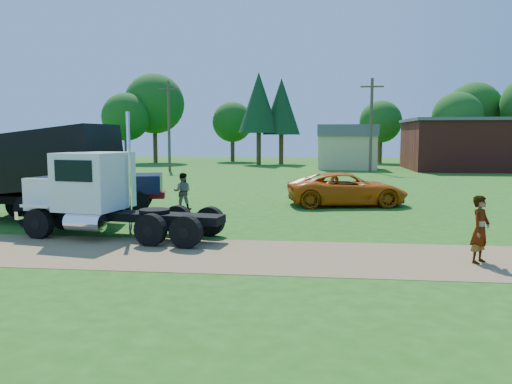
# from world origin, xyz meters

# --- Properties ---
(ground) EXTENTS (140.00, 140.00, 0.00)m
(ground) POSITION_xyz_m (0.00, 0.00, 0.00)
(ground) COLOR #215612
(ground) RESTS_ON ground
(dirt_track) EXTENTS (120.00, 4.20, 0.01)m
(dirt_track) POSITION_xyz_m (0.00, 0.00, 0.01)
(dirt_track) COLOR olive
(dirt_track) RESTS_ON ground
(white_semi_tractor) EXTENTS (7.39, 3.49, 4.36)m
(white_semi_tractor) POSITION_xyz_m (-7.11, 2.34, 1.49)
(white_semi_tractor) COLOR black
(white_semi_tractor) RESTS_ON ground
(black_dump_truck) EXTENTS (9.35, 3.80, 3.98)m
(black_dump_truck) POSITION_xyz_m (-11.66, 5.02, 2.19)
(black_dump_truck) COLOR black
(black_dump_truck) RESTS_ON ground
(navy_truck) EXTENTS (7.04, 3.91, 3.00)m
(navy_truck) POSITION_xyz_m (-10.15, 7.19, 1.53)
(navy_truck) COLOR maroon
(navy_truck) RESTS_ON ground
(orange_pickup) EXTENTS (6.38, 3.78, 1.66)m
(orange_pickup) POSITION_xyz_m (2.20, 11.17, 0.83)
(orange_pickup) COLOR #CA5509
(orange_pickup) RESTS_ON ground
(spectator_a) EXTENTS (0.79, 0.82, 1.89)m
(spectator_a) POSITION_xyz_m (5.07, -0.14, 0.94)
(spectator_a) COLOR #999999
(spectator_a) RESTS_ON ground
(spectator_b) EXTENTS (0.93, 0.76, 1.77)m
(spectator_b) POSITION_xyz_m (-5.71, 8.74, 0.89)
(spectator_b) COLOR #999999
(spectator_b) RESTS_ON ground
(brick_building) EXTENTS (15.40, 10.40, 5.30)m
(brick_building) POSITION_xyz_m (18.00, 40.00, 2.66)
(brick_building) COLOR maroon
(brick_building) RESTS_ON ground
(tan_shed) EXTENTS (6.20, 5.40, 4.70)m
(tan_shed) POSITION_xyz_m (4.00, 40.00, 2.42)
(tan_shed) COLOR tan
(tan_shed) RESTS_ON ground
(utility_poles) EXTENTS (42.20, 0.28, 9.00)m
(utility_poles) POSITION_xyz_m (6.00, 35.00, 4.71)
(utility_poles) COLOR #4F3D2D
(utility_poles) RESTS_ON ground
(tree_row) EXTENTS (56.15, 13.56, 11.68)m
(tree_row) POSITION_xyz_m (1.97, 50.09, 6.78)
(tree_row) COLOR #3D2C19
(tree_row) RESTS_ON ground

